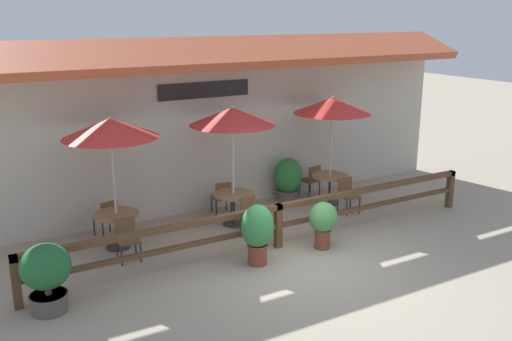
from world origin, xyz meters
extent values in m
plane|color=#9E937F|center=(0.00, 0.00, 0.00)|extent=(60.00, 60.00, 0.00)
cube|color=#BCB7A8|center=(0.00, 4.20, 1.80)|extent=(14.00, 0.40, 3.60)
cube|color=#B25133|center=(0.00, 3.65, 3.88)|extent=(14.28, 1.48, 0.70)
cube|color=black|center=(-0.26, 3.97, 3.00)|extent=(2.34, 0.04, 0.38)
cube|color=brown|center=(0.00, 1.05, 0.89)|extent=(10.40, 0.14, 0.11)
cube|color=brown|center=(0.00, 1.05, 0.47)|extent=(10.40, 0.10, 0.09)
cube|color=brown|center=(-5.13, 1.05, 0.47)|extent=(0.14, 0.14, 0.95)
cube|color=brown|center=(0.00, 1.05, 0.47)|extent=(0.14, 0.14, 0.95)
cube|color=brown|center=(5.13, 1.05, 0.47)|extent=(0.14, 0.14, 0.95)
cylinder|color=#B7B2A8|center=(-2.92, 2.72, 1.21)|extent=(0.06, 0.06, 2.42)
cone|color=red|center=(-2.92, 2.72, 2.56)|extent=(1.93, 1.93, 0.40)
sphere|color=#B2ADA3|center=(-2.92, 2.72, 2.76)|extent=(0.07, 0.07, 0.07)
cylinder|color=olive|center=(-2.92, 2.72, 0.74)|extent=(0.94, 0.94, 0.05)
cylinder|color=#333333|center=(-2.92, 2.72, 0.36)|extent=(0.07, 0.07, 0.71)
cylinder|color=#333333|center=(-2.92, 2.72, 0.01)|extent=(0.52, 0.52, 0.03)
cube|color=brown|center=(-2.93, 1.97, 0.43)|extent=(0.44, 0.44, 0.05)
cube|color=brown|center=(-2.92, 2.16, 0.65)|extent=(0.40, 0.06, 0.40)
cylinder|color=#2D2D2D|center=(-3.13, 1.79, 0.20)|extent=(0.04, 0.04, 0.40)
cylinder|color=#2D2D2D|center=(-2.75, 1.77, 0.20)|extent=(0.04, 0.04, 0.40)
cylinder|color=#2D2D2D|center=(-3.11, 2.17, 0.20)|extent=(0.04, 0.04, 0.40)
cylinder|color=#2D2D2D|center=(-2.73, 2.15, 0.20)|extent=(0.04, 0.04, 0.40)
cube|color=brown|center=(-2.95, 3.48, 0.43)|extent=(0.51, 0.51, 0.05)
cube|color=brown|center=(-2.90, 3.29, 0.65)|extent=(0.40, 0.13, 0.40)
cylinder|color=#2D2D2D|center=(-2.81, 3.71, 0.20)|extent=(0.04, 0.04, 0.40)
cylinder|color=#2D2D2D|center=(-3.18, 3.61, 0.20)|extent=(0.04, 0.04, 0.40)
cylinder|color=#2D2D2D|center=(-2.72, 3.34, 0.20)|extent=(0.04, 0.04, 0.40)
cylinder|color=#2D2D2D|center=(-3.08, 3.25, 0.20)|extent=(0.04, 0.04, 0.40)
cylinder|color=#B7B2A8|center=(-0.18, 2.70, 1.21)|extent=(0.06, 0.06, 2.42)
cone|color=red|center=(-0.18, 2.70, 2.56)|extent=(1.93, 1.93, 0.40)
sphere|color=#B2ADA3|center=(-0.18, 2.70, 2.76)|extent=(0.07, 0.07, 0.07)
cylinder|color=olive|center=(-0.18, 2.70, 0.74)|extent=(0.94, 0.94, 0.05)
cylinder|color=#333333|center=(-0.18, 2.70, 0.36)|extent=(0.07, 0.07, 0.71)
cylinder|color=#333333|center=(-0.18, 2.70, 0.01)|extent=(0.52, 0.52, 0.03)
cube|color=brown|center=(-0.11, 1.92, 0.43)|extent=(0.48, 0.48, 0.05)
cube|color=brown|center=(-0.14, 2.11, 0.65)|extent=(0.40, 0.10, 0.40)
cylinder|color=#2D2D2D|center=(-0.26, 1.70, 0.20)|extent=(0.04, 0.04, 0.40)
cylinder|color=#2D2D2D|center=(0.11, 1.77, 0.20)|extent=(0.04, 0.04, 0.40)
cylinder|color=#2D2D2D|center=(-0.33, 2.08, 0.20)|extent=(0.04, 0.04, 0.40)
cylinder|color=#2D2D2D|center=(0.05, 2.14, 0.20)|extent=(0.04, 0.04, 0.40)
cube|color=brown|center=(-0.10, 3.49, 0.43)|extent=(0.48, 0.48, 0.05)
cube|color=brown|center=(-0.13, 3.30, 0.65)|extent=(0.40, 0.10, 0.40)
cylinder|color=#2D2D2D|center=(0.11, 3.65, 0.20)|extent=(0.04, 0.04, 0.40)
cylinder|color=#2D2D2D|center=(-0.26, 3.71, 0.20)|extent=(0.04, 0.04, 0.40)
cylinder|color=#2D2D2D|center=(0.06, 3.27, 0.20)|extent=(0.04, 0.04, 0.40)
cylinder|color=#2D2D2D|center=(-0.32, 3.33, 0.20)|extent=(0.04, 0.04, 0.40)
cylinder|color=#B7B2A8|center=(2.68, 2.81, 1.21)|extent=(0.06, 0.06, 2.42)
cone|color=red|center=(2.68, 2.81, 2.56)|extent=(1.93, 1.93, 0.40)
sphere|color=#B2ADA3|center=(2.68, 2.81, 2.76)|extent=(0.07, 0.07, 0.07)
cylinder|color=olive|center=(2.68, 2.81, 0.74)|extent=(0.94, 0.94, 0.05)
cylinder|color=#333333|center=(2.68, 2.81, 0.36)|extent=(0.07, 0.07, 0.71)
cylinder|color=#333333|center=(2.68, 2.81, 0.01)|extent=(0.52, 0.52, 0.03)
cube|color=brown|center=(2.65, 1.99, 0.43)|extent=(0.44, 0.44, 0.05)
cube|color=brown|center=(2.66, 2.18, 0.65)|extent=(0.40, 0.06, 0.40)
cylinder|color=#2D2D2D|center=(2.45, 1.81, 0.20)|extent=(0.04, 0.04, 0.40)
cylinder|color=#2D2D2D|center=(2.83, 1.79, 0.20)|extent=(0.04, 0.04, 0.40)
cylinder|color=#2D2D2D|center=(2.47, 2.19, 0.20)|extent=(0.04, 0.04, 0.40)
cylinder|color=#2D2D2D|center=(2.85, 2.17, 0.20)|extent=(0.04, 0.04, 0.40)
cube|color=brown|center=(2.64, 3.63, 0.43)|extent=(0.46, 0.46, 0.05)
cube|color=brown|center=(2.66, 3.44, 0.65)|extent=(0.40, 0.07, 0.40)
cylinder|color=#2D2D2D|center=(2.81, 3.84, 0.20)|extent=(0.04, 0.04, 0.40)
cylinder|color=#2D2D2D|center=(2.43, 3.80, 0.20)|extent=(0.04, 0.04, 0.40)
cylinder|color=#2D2D2D|center=(2.84, 3.46, 0.20)|extent=(0.04, 0.04, 0.40)
cylinder|color=#2D2D2D|center=(2.47, 3.42, 0.20)|extent=(0.04, 0.04, 0.40)
cylinder|color=brown|center=(0.78, 0.55, 0.21)|extent=(0.32, 0.32, 0.41)
cylinder|color=brown|center=(0.78, 0.55, 0.39)|extent=(0.35, 0.35, 0.04)
ellipsoid|color=#4C934C|center=(0.78, 0.55, 0.69)|extent=(0.61, 0.55, 0.65)
cylinder|color=brown|center=(-0.79, 0.55, 0.21)|extent=(0.38, 0.38, 0.41)
cylinder|color=brown|center=(-0.79, 0.55, 0.39)|extent=(0.41, 0.41, 0.04)
ellipsoid|color=#338442|center=(-0.79, 0.55, 0.79)|extent=(0.65, 0.59, 0.88)
cylinder|color=#564C47|center=(-4.70, 0.67, 0.16)|extent=(0.58, 0.58, 0.32)
cylinder|color=#564C47|center=(-4.70, 0.67, 0.30)|extent=(0.63, 0.63, 0.04)
cylinder|color=brown|center=(-4.70, 0.67, 0.43)|extent=(0.11, 0.11, 0.23)
ellipsoid|color=#1E5B2D|center=(-4.70, 0.67, 0.81)|extent=(0.82, 0.74, 0.77)
cylinder|color=#564C47|center=(1.89, 3.55, 0.14)|extent=(0.57, 0.57, 0.28)
cylinder|color=#564C47|center=(1.89, 3.55, 0.26)|extent=(0.61, 0.61, 0.04)
ellipsoid|color=#287033|center=(1.89, 3.55, 0.68)|extent=(0.76, 0.68, 0.94)
camera|label=1|loc=(-6.00, -8.36, 4.77)|focal=40.00mm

